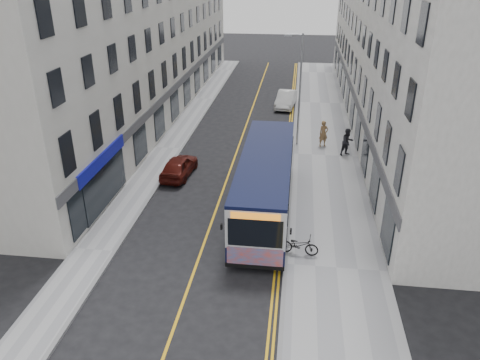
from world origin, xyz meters
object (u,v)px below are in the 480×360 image
(pedestrian_near, at_px, (324,134))
(car_maroon, at_px, (179,166))
(streetlamp, at_px, (299,87))
(car_white, at_px, (286,99))
(city_bus, at_px, (266,182))
(bicycle, at_px, (299,245))
(pedestrian_far, at_px, (348,142))

(pedestrian_near, bearing_deg, car_maroon, -169.82)
(streetlamp, height_order, car_white, streetlamp)
(city_bus, distance_m, car_white, 20.16)
(car_maroon, bearing_deg, bicycle, 138.44)
(pedestrian_near, bearing_deg, streetlamp, 149.19)
(streetlamp, relative_size, pedestrian_near, 4.21)
(bicycle, height_order, car_maroon, car_maroon)
(city_bus, bearing_deg, bicycle, -65.00)
(car_maroon, bearing_deg, car_white, -106.03)
(city_bus, height_order, pedestrian_far, city_bus)
(pedestrian_near, bearing_deg, bicycle, -119.80)
(car_maroon, bearing_deg, pedestrian_far, -152.23)
(pedestrian_near, relative_size, car_white, 0.43)
(city_bus, relative_size, bicycle, 6.26)
(city_bus, height_order, bicycle, city_bus)
(pedestrian_near, distance_m, pedestrian_far, 2.21)
(bicycle, distance_m, car_white, 24.19)
(streetlamp, xyz_separation_m, pedestrian_far, (3.53, -1.79, -3.30))
(streetlamp, distance_m, car_maroon, 10.34)
(pedestrian_far, bearing_deg, car_maroon, 170.40)
(city_bus, xyz_separation_m, pedestrian_far, (5.02, 8.55, -0.73))
(city_bus, distance_m, car_maroon, 7.09)
(bicycle, distance_m, pedestrian_far, 12.97)
(streetlamp, distance_m, city_bus, 10.76)
(streetlamp, bearing_deg, car_maroon, -138.68)
(pedestrian_far, distance_m, car_maroon, 11.72)
(pedestrian_near, height_order, car_maroon, pedestrian_near)
(city_bus, distance_m, pedestrian_far, 9.95)
(streetlamp, bearing_deg, pedestrian_far, -26.88)
(bicycle, bearing_deg, city_bus, 31.72)
(pedestrian_near, xyz_separation_m, car_maroon, (-9.20, -6.12, -0.41))
(pedestrian_far, relative_size, car_maroon, 0.49)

